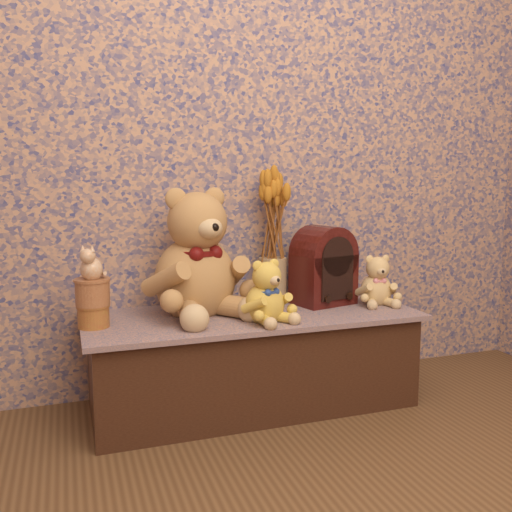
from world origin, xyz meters
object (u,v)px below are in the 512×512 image
at_px(teddy_large, 195,247).
at_px(cat_figurine, 91,262).
at_px(cathedral_radio, 323,265).
at_px(ceramic_vase, 273,281).
at_px(biscuit_tin_lower, 93,316).
at_px(teddy_small, 377,278).
at_px(teddy_medium, 265,288).

height_order(teddy_large, cat_figurine, teddy_large).
distance_m(cathedral_radio, ceramic_vase, 0.23).
xyz_separation_m(biscuit_tin_lower, cat_figurine, (0.00, 0.00, 0.20)).
xyz_separation_m(cathedral_radio, cat_figurine, (-0.97, -0.08, 0.07)).
xyz_separation_m(teddy_large, biscuit_tin_lower, (-0.40, -0.08, -0.23)).
bearing_deg(teddy_small, biscuit_tin_lower, -170.38).
bearing_deg(teddy_small, teddy_medium, -158.16).
height_order(teddy_medium, biscuit_tin_lower, teddy_medium).
bearing_deg(biscuit_tin_lower, ceramic_vase, 11.67).
bearing_deg(teddy_small, ceramic_vase, 168.72).
relative_size(teddy_medium, biscuit_tin_lower, 2.25).
bearing_deg(ceramic_vase, biscuit_tin_lower, -168.33).
bearing_deg(cathedral_radio, cat_figurine, 170.63).
height_order(teddy_small, ceramic_vase, teddy_small).
bearing_deg(ceramic_vase, teddy_large, -168.50).
distance_m(teddy_large, biscuit_tin_lower, 0.47).
relative_size(teddy_small, biscuit_tin_lower, 2.04).
bearing_deg(ceramic_vase, teddy_medium, -116.24).
height_order(teddy_large, teddy_medium, teddy_large).
xyz_separation_m(teddy_large, teddy_small, (0.78, -0.09, -0.16)).
height_order(teddy_medium, teddy_small, teddy_medium).
bearing_deg(cathedral_radio, teddy_small, -35.75).
distance_m(teddy_small, cat_figurine, 1.19).
xyz_separation_m(teddy_small, cathedral_radio, (-0.21, 0.08, 0.05)).
relative_size(cathedral_radio, cat_figurine, 2.61).
relative_size(teddy_small, cathedral_radio, 0.68).
bearing_deg(teddy_large, cathedral_radio, -15.63).
distance_m(biscuit_tin_lower, cat_figurine, 0.20).
bearing_deg(teddy_medium, cathedral_radio, 11.34).
distance_m(teddy_large, cat_figurine, 0.41).
xyz_separation_m(teddy_large, cat_figurine, (-0.40, -0.08, -0.03)).
relative_size(cathedral_radio, ceramic_vase, 1.70).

